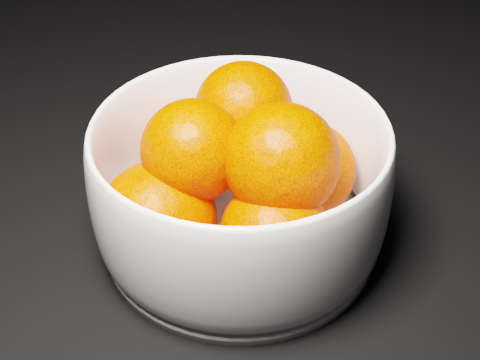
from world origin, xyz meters
The scene contains 2 objects.
bowl centered at (0.13, 0.25, 0.06)m, with size 0.23×0.23×0.11m.
orange_pile centered at (0.13, 0.25, 0.07)m, with size 0.18×0.19×0.13m.
Camera 1 is at (0.36, -0.08, 0.37)m, focal length 50.00 mm.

